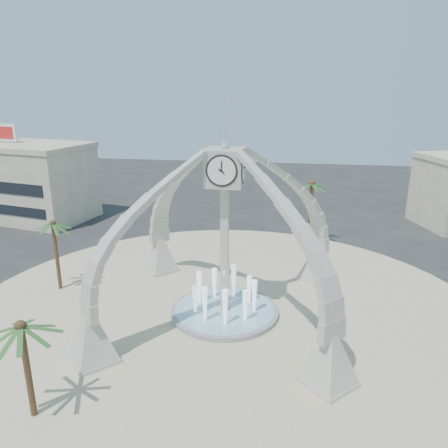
# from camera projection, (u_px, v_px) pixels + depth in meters

# --- Properties ---
(ground) EXTENTS (140.00, 140.00, 0.00)m
(ground) POSITION_uv_depth(u_px,v_px,m) (225.00, 314.00, 32.61)
(ground) COLOR #282828
(ground) RESTS_ON ground
(plaza) EXTENTS (40.00, 40.00, 0.06)m
(plaza) POSITION_uv_depth(u_px,v_px,m) (225.00, 314.00, 32.60)
(plaza) COLOR beige
(plaza) RESTS_ON ground
(clock_tower) EXTENTS (17.94, 17.94, 16.30)m
(clock_tower) POSITION_uv_depth(u_px,v_px,m) (225.00, 232.00, 30.67)
(clock_tower) COLOR #BAB5A5
(clock_tower) RESTS_ON ground
(fountain) EXTENTS (8.00, 8.00, 3.62)m
(fountain) POSITION_uv_depth(u_px,v_px,m) (225.00, 311.00, 32.52)
(fountain) COLOR gray
(fountain) RESTS_ON ground
(building_nw) EXTENTS (23.75, 13.73, 11.90)m
(building_nw) POSITION_uv_depth(u_px,v_px,m) (8.00, 179.00, 56.71)
(building_nw) COLOR beige
(building_nw) RESTS_ON ground
(palm_west) EXTENTS (4.13, 4.13, 6.41)m
(palm_west) POSITION_uv_depth(u_px,v_px,m) (53.00, 224.00, 35.00)
(palm_west) COLOR brown
(palm_west) RESTS_ON ground
(palm_north) EXTENTS (4.24, 4.24, 7.42)m
(palm_north) POSITION_uv_depth(u_px,v_px,m) (312.00, 184.00, 45.45)
(palm_north) COLOR brown
(palm_north) RESTS_ON ground
(palm_south) EXTENTS (4.60, 4.60, 5.88)m
(palm_south) POSITION_uv_depth(u_px,v_px,m) (21.00, 327.00, 20.99)
(palm_south) COLOR brown
(palm_south) RESTS_ON ground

